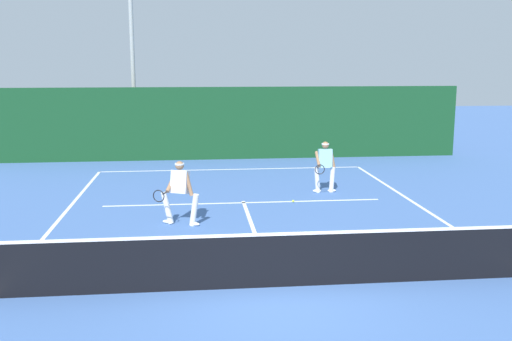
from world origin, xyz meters
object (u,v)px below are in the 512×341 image
player_far (325,165)px  tennis_ball (293,201)px  player_near (180,190)px  light_pole (132,37)px

player_far → tennis_ball: bearing=46.3°
player_near → tennis_ball: bearing=-124.4°
light_pole → player_far: bearing=-52.2°
player_near → light_pole: bearing=-56.3°
player_far → player_near: bearing=37.5°
light_pole → player_near: bearing=-79.4°
player_near → light_pole: (-2.11, 11.31, 4.02)m
player_near → player_far: size_ratio=1.01×
player_far → tennis_ball: (-1.15, -1.15, -0.81)m
player_far → tennis_ball: 1.81m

